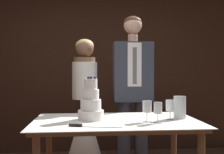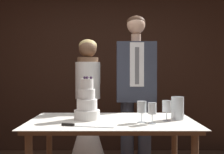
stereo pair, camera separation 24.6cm
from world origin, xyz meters
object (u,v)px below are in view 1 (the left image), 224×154
Objects in this scene: wine_glass_middle at (158,108)px; cake_knife at (85,126)px; bride at (85,129)px; tiered_cake at (91,105)px; wine_glass_near at (170,107)px; groom at (133,88)px; hurricane_candle at (180,108)px; cake_table at (116,131)px; wine_glass_far at (147,107)px.

cake_knife is at bearing -170.12° from wine_glass_middle.
bride is at bearing 121.49° from wine_glass_middle.
tiered_cake is 2.21× the size of wine_glass_middle.
wine_glass_near is (0.72, 0.24, 0.11)m from cake_knife.
hurricane_candle is at bearing -68.70° from groom.
bride is (-0.59, 0.97, -0.35)m from wine_glass_middle.
cake_table is 8.13× the size of wine_glass_near.
cake_knife is at bearing -134.47° from cake_table.
cake_table is at bearing 156.01° from wine_glass_far.
wine_glass_far reaches higher than cake_knife.
tiered_cake is at bearing -85.58° from bride.
hurricane_candle reaches higher than cake_knife.
hurricane_candle is (0.57, 0.04, 0.19)m from cake_table.
hurricane_candle is at bearing 34.52° from wine_glass_near.
wine_glass_far reaches higher than cake_table.
cake_table is 8.30× the size of wine_glass_middle.
wine_glass_far is at bearing -23.99° from cake_table.
hurricane_candle reaches higher than wine_glass_middle.
bride reaches higher than wine_glass_far.
tiered_cake reaches higher than wine_glass_near.
cake_table is at bearing 152.55° from wine_glass_middle.
cake_table is at bearing -71.17° from bride.
wine_glass_near is at bearing 19.63° from wine_glass_far.
cake_table is 0.86m from bride.
bride is (-0.06, 0.76, -0.36)m from tiered_cake.
cake_knife is (-0.26, -0.27, 0.10)m from cake_table.
cake_knife is 0.60m from wine_glass_middle.
wine_glass_middle is at bearing -27.45° from cake_table.
cake_table is at bearing 58.30° from cake_knife.
wine_glass_near is at bearing -145.48° from hurricane_candle.
tiered_cake reaches higher than wine_glass_far.
wine_glass_far is at bearing -17.51° from tiered_cake.
cake_knife is 0.25× the size of bride.
wine_glass_middle is at bearing -139.94° from hurricane_candle.
wine_glass_far is (0.46, -0.14, -0.01)m from tiered_cake.
wine_glass_middle is (-0.14, -0.13, 0.00)m from wine_glass_near.
hurricane_candle is at bearing -41.98° from bride.
groom is at bearing 111.30° from hurricane_candle.
bride is (-0.84, 0.76, -0.33)m from hurricane_candle.
cake_table is 0.90m from groom.
wine_glass_near is 0.13m from hurricane_candle.
cake_table is 8.02× the size of wine_glass_far.
wine_glass_middle is 0.33m from hurricane_candle.
tiered_cake is at bearing 162.49° from wine_glass_far.
wine_glass_near reaches higher than cake_table.
wine_glass_middle is (0.58, 0.10, 0.11)m from cake_knife.
wine_glass_near is 0.19m from wine_glass_middle.
tiered_cake is 0.91m from groom.
cake_knife is at bearing -162.53° from wine_glass_far.
cake_knife is 2.33× the size of wine_glass_near.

